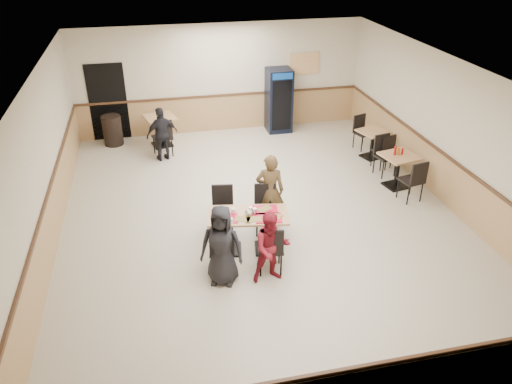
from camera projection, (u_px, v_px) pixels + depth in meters
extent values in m
plane|color=beige|center=(261.00, 217.00, 10.28)|extent=(10.00, 10.00, 0.00)
plane|color=silver|center=(262.00, 73.00, 8.83)|extent=(10.00, 10.00, 0.00)
plane|color=beige|center=(221.00, 79.00, 13.83)|extent=(8.00, 0.00, 8.00)
plane|color=beige|center=(368.00, 338.00, 5.28)|extent=(8.00, 0.00, 8.00)
plane|color=beige|center=(41.00, 170.00, 8.80)|extent=(0.00, 10.00, 10.00)
plane|color=beige|center=(450.00, 133.00, 10.31)|extent=(0.00, 10.00, 10.00)
cube|color=tan|center=(222.00, 113.00, 14.30)|extent=(7.98, 0.03, 1.00)
cube|color=tan|center=(440.00, 176.00, 10.79)|extent=(0.03, 9.98, 1.00)
cube|color=#472B19|center=(222.00, 95.00, 14.03)|extent=(7.98, 0.04, 0.06)
cube|color=black|center=(108.00, 102.00, 13.45)|extent=(1.00, 0.02, 2.10)
cube|color=orange|center=(305.00, 63.00, 14.12)|extent=(0.85, 0.02, 0.60)
cube|color=black|center=(229.00, 249.00, 9.23)|extent=(0.53, 0.53, 0.04)
cylinder|color=black|center=(228.00, 233.00, 9.05)|extent=(0.09, 0.09, 0.70)
cube|color=tan|center=(228.00, 216.00, 8.88)|extent=(0.83, 0.83, 0.04)
cube|color=black|center=(267.00, 248.00, 9.26)|extent=(0.53, 0.53, 0.04)
cylinder|color=black|center=(268.00, 232.00, 9.09)|extent=(0.09, 0.09, 0.70)
cube|color=tan|center=(268.00, 215.00, 8.91)|extent=(0.83, 0.83, 0.04)
imported|color=black|center=(222.00, 245.00, 8.13)|extent=(0.81, 0.66, 1.44)
imported|color=maroon|center=(272.00, 247.00, 8.20)|extent=(0.65, 0.51, 1.30)
imported|color=#4E3C21|center=(270.00, 191.00, 9.67)|extent=(0.62, 0.48, 1.52)
imported|color=black|center=(162.00, 134.00, 12.41)|extent=(0.87, 0.57, 1.38)
cube|color=red|center=(225.00, 218.00, 8.76)|extent=(0.51, 0.41, 0.02)
cube|color=red|center=(269.00, 218.00, 8.76)|extent=(0.51, 0.41, 0.02)
cube|color=red|center=(265.00, 210.00, 9.00)|extent=(0.51, 0.41, 0.02)
cylinder|color=white|center=(264.00, 209.00, 9.03)|extent=(0.24, 0.24, 0.01)
cube|color=#B88B47|center=(264.00, 209.00, 9.03)|extent=(0.32, 0.27, 0.02)
cylinder|color=white|center=(254.00, 220.00, 8.71)|extent=(0.24, 0.24, 0.01)
cube|color=#B88B47|center=(254.00, 220.00, 8.71)|extent=(0.28, 0.19, 0.02)
cylinder|color=white|center=(242.00, 220.00, 8.72)|extent=(0.24, 0.24, 0.01)
cube|color=#B88B47|center=(242.00, 219.00, 8.71)|extent=(0.31, 0.27, 0.02)
cylinder|color=white|center=(222.00, 219.00, 8.76)|extent=(0.24, 0.24, 0.01)
cube|color=#B88B47|center=(222.00, 218.00, 8.75)|extent=(0.29, 0.22, 0.02)
cylinder|color=white|center=(274.00, 217.00, 8.82)|extent=(0.24, 0.24, 0.01)
cube|color=#B88B47|center=(274.00, 216.00, 8.81)|extent=(0.32, 0.29, 0.02)
cylinder|color=silver|center=(233.00, 211.00, 8.90)|extent=(0.08, 0.08, 0.10)
cylinder|color=silver|center=(231.00, 221.00, 8.60)|extent=(0.08, 0.08, 0.10)
cylinder|color=silver|center=(219.00, 220.00, 8.62)|extent=(0.08, 0.08, 0.10)
cylinder|color=silver|center=(216.00, 210.00, 8.93)|extent=(0.08, 0.08, 0.10)
cylinder|color=silver|center=(251.00, 210.00, 8.91)|extent=(0.07, 0.07, 0.12)
cylinder|color=silver|center=(255.00, 211.00, 8.86)|extent=(0.07, 0.07, 0.12)
ellipsoid|color=silver|center=(249.00, 212.00, 8.84)|extent=(0.15, 0.15, 0.11)
cube|color=black|center=(395.00, 185.00, 11.45)|extent=(0.55, 0.55, 0.04)
cylinder|color=black|center=(397.00, 171.00, 11.27)|extent=(0.09, 0.09, 0.71)
cube|color=tan|center=(400.00, 156.00, 11.09)|extent=(0.86, 0.86, 0.04)
cube|color=black|center=(371.00, 157.00, 12.84)|extent=(0.55, 0.55, 0.04)
cylinder|color=black|center=(372.00, 144.00, 12.67)|extent=(0.09, 0.09, 0.66)
cube|color=tan|center=(374.00, 132.00, 12.51)|extent=(0.85, 0.85, 0.04)
cylinder|color=#A6130B|center=(395.00, 151.00, 11.06)|extent=(0.06, 0.06, 0.20)
cylinder|color=#BE6419|center=(399.00, 151.00, 11.08)|extent=(0.06, 0.06, 0.17)
cylinder|color=#A6130B|center=(402.00, 151.00, 11.10)|extent=(0.05, 0.05, 0.14)
cube|color=black|center=(163.00, 144.00, 13.52)|extent=(0.60, 0.60, 0.04)
cylinder|color=black|center=(161.00, 131.00, 13.33)|extent=(0.10, 0.10, 0.74)
cube|color=tan|center=(160.00, 117.00, 13.15)|extent=(0.93, 0.93, 0.04)
cube|color=black|center=(279.00, 100.00, 14.08)|extent=(0.68, 0.66, 1.79)
cube|color=black|center=(282.00, 106.00, 13.81)|extent=(0.55, 0.02, 1.41)
cube|color=navy|center=(283.00, 76.00, 13.41)|extent=(0.56, 0.02, 0.17)
cylinder|color=black|center=(113.00, 130.00, 13.40)|extent=(0.51, 0.51, 0.81)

